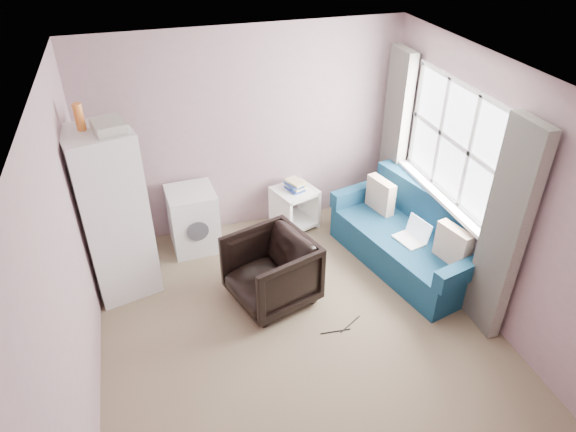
% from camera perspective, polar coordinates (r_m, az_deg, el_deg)
% --- Properties ---
extents(room, '(3.84, 4.24, 2.54)m').
position_cam_1_polar(room, '(4.42, 1.84, -1.33)').
color(room, '#7D6B52').
rests_on(room, ground).
extents(armchair, '(0.95, 0.98, 0.82)m').
position_cam_1_polar(armchair, '(5.32, -1.90, -5.80)').
color(armchair, black).
rests_on(armchair, ground).
extents(fridge, '(0.77, 0.77, 2.10)m').
position_cam_1_polar(fridge, '(5.49, -18.99, 0.30)').
color(fridge, silver).
rests_on(fridge, ground).
extents(washing_machine, '(0.57, 0.58, 0.77)m').
position_cam_1_polar(washing_machine, '(6.20, -10.50, -0.23)').
color(washing_machine, silver).
rests_on(washing_machine, ground).
extents(side_table, '(0.61, 0.61, 0.66)m').
position_cam_1_polar(side_table, '(6.52, 0.74, 1.27)').
color(side_table, white).
rests_on(side_table, ground).
extents(sofa, '(1.29, 2.05, 0.85)m').
position_cam_1_polar(sofa, '(6.06, 13.52, -2.54)').
color(sofa, navy).
rests_on(sofa, ground).
extents(window_dressing, '(0.17, 2.62, 2.18)m').
position_cam_1_polar(window_dressing, '(5.73, 16.61, 4.15)').
color(window_dressing, white).
rests_on(window_dressing, ground).
extents(floor_cables, '(0.47, 0.17, 0.01)m').
position_cam_1_polar(floor_cables, '(5.28, 6.12, -12.24)').
color(floor_cables, black).
rests_on(floor_cables, ground).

